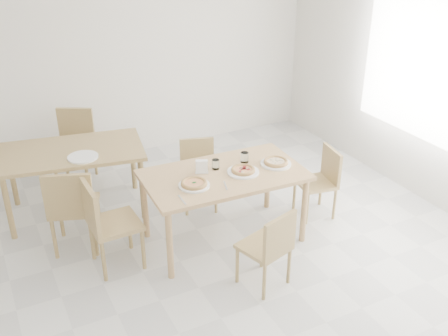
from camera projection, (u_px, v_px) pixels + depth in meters
name	position (u px, v px, depth m)	size (l,w,h in m)	color
main_table	(224.00, 181.00, 5.09)	(1.58, 0.94, 0.75)	tan
chair_south	(270.00, 245.00, 4.51)	(0.47, 0.47, 0.77)	tan
chair_north	(198.00, 168.00, 5.82)	(0.48, 0.48, 0.77)	tan
chair_west	(105.00, 220.00, 4.74)	(0.45, 0.45, 0.88)	tan
chair_east	(322.00, 177.00, 5.64)	(0.44, 0.44, 0.77)	tan
plate_margherita	(194.00, 185.00, 4.82)	(0.29, 0.29, 0.02)	white
plate_mushroom	(276.00, 164.00, 5.22)	(0.31, 0.31, 0.02)	white
plate_pepperoni	(243.00, 172.00, 5.06)	(0.31, 0.31, 0.02)	white
pizza_margherita	(194.00, 183.00, 4.81)	(0.31, 0.31, 0.03)	tan
pizza_mushroom	(276.00, 162.00, 5.21)	(0.32, 0.32, 0.03)	tan
pizza_pepperoni	(243.00, 170.00, 5.05)	(0.25, 0.25, 0.03)	tan
tumbler_a	(245.00, 157.00, 5.25)	(0.08, 0.08, 0.11)	white
tumbler_b	(216.00, 164.00, 5.12)	(0.07, 0.07, 0.10)	white
napkin_holder	(202.00, 167.00, 5.02)	(0.14, 0.11, 0.14)	silver
fork_a	(182.00, 200.00, 4.59)	(0.02, 0.19, 0.01)	silver
fork_b	(226.00, 186.00, 4.82)	(0.01, 0.17, 0.01)	silver
second_table	(72.00, 157.00, 5.57)	(1.61, 1.10, 0.75)	tan
chair_back_s	(72.00, 205.00, 4.97)	(0.57, 0.57, 0.90)	tan
chair_back_n	(75.00, 140.00, 6.35)	(0.60, 0.60, 0.88)	tan
plate_empty	(83.00, 157.00, 5.36)	(0.31, 0.31, 0.02)	white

